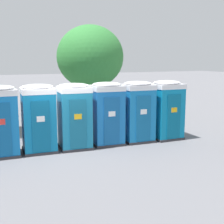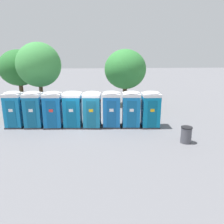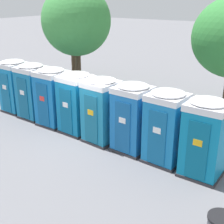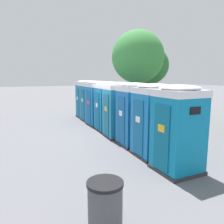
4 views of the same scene
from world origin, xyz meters
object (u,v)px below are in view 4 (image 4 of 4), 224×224
at_px(portapotty_4, 118,110).
at_px(street_tree_1, 147,66).
at_px(portapotty_0, 86,99).
at_px(portapotty_1, 91,101).
at_px(portapotty_6, 153,120).
at_px(portapotty_7, 178,129).
at_px(street_tree_2, 138,57).
at_px(portapotty_3, 108,106).
at_px(portapotty_5, 134,114).
at_px(trash_can, 105,208).
at_px(portapotty_2, 98,103).

bearing_deg(portapotty_4, street_tree_1, 136.00).
xyz_separation_m(portapotty_0, portapotty_1, (1.35, -0.14, -0.00)).
height_order(portapotty_4, portapotty_6, same).
bearing_deg(portapotty_7, portapotty_0, 175.45).
xyz_separation_m(portapotty_4, portapotty_6, (2.72, -0.13, -0.00)).
relative_size(portapotty_7, street_tree_1, 0.47).
height_order(portapotty_6, street_tree_2, street_tree_2).
relative_size(portapotty_1, portapotty_4, 1.00).
distance_m(portapotty_1, portapotty_3, 2.72).
distance_m(portapotty_5, street_tree_2, 7.48).
relative_size(portapotty_3, trash_can, 2.61).
distance_m(portapotty_3, portapotty_5, 2.72).
height_order(portapotty_2, street_tree_1, street_tree_1).
height_order(portapotty_5, street_tree_1, street_tree_1).
bearing_deg(trash_can, portapotty_5, 141.56).
xyz_separation_m(portapotty_1, street_tree_2, (-0.25, 3.60, 2.83)).
bearing_deg(portapotty_6, portapotty_0, 175.78).
bearing_deg(portapotty_5, portapotty_0, 175.90).
bearing_deg(portapotty_2, portapotty_1, 174.28).
bearing_deg(trash_can, portapotty_7, 114.93).
bearing_deg(portapotty_7, portapotty_6, 173.44).
bearing_deg(portapotty_2, portapotty_7, -4.08).
xyz_separation_m(portapotty_0, portapotty_4, (5.42, -0.47, -0.00)).
height_order(portapotty_2, portapotty_6, same).
height_order(portapotty_4, street_tree_1, street_tree_1).
distance_m(portapotty_0, trash_can, 11.53).
bearing_deg(street_tree_2, street_tree_1, 133.32).
xyz_separation_m(portapotty_4, portapotty_5, (1.36, -0.01, -0.00)).
bearing_deg(portapotty_6, portapotty_2, 176.53).
height_order(portapotty_0, portapotty_6, same).
distance_m(portapotty_3, portapotty_4, 1.36).
xyz_separation_m(street_tree_2, trash_can, (9.78, -7.20, -3.62)).
xyz_separation_m(portapotty_0, street_tree_2, (1.11, 3.46, 2.83)).
bearing_deg(portapotty_7, portapotty_3, 175.53).
distance_m(portapotty_1, street_tree_1, 7.22).
xyz_separation_m(portapotty_7, trash_can, (1.39, -2.98, -0.79)).
relative_size(portapotty_6, street_tree_1, 0.47).
bearing_deg(portapotty_3, portapotty_4, -5.95).
distance_m(portapotty_6, portapotty_7, 1.36).
relative_size(portapotty_2, street_tree_2, 0.43).
distance_m(portapotty_4, trash_can, 6.41).
bearing_deg(portapotty_5, portapotty_4, 179.43).
bearing_deg(portapotty_3, street_tree_1, 130.28).
bearing_deg(portapotty_5, portapotty_3, 176.75).
relative_size(portapotty_4, street_tree_2, 0.43).
bearing_deg(portapotty_0, street_tree_1, 102.72).
height_order(portapotty_5, portapotty_7, same).
distance_m(street_tree_2, trash_can, 12.67).
xyz_separation_m(portapotty_7, street_tree_2, (-8.39, 4.22, 2.83)).
bearing_deg(portapotty_3, portapotty_1, 175.86).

